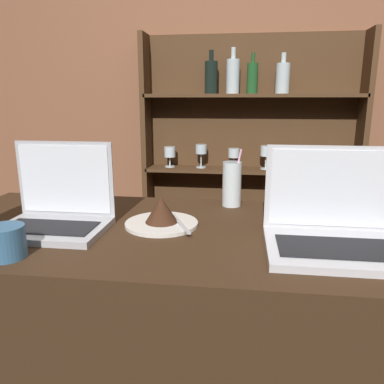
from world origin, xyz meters
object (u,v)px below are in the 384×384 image
(cake_plate, at_px, (162,215))
(coffee_cup, at_px, (6,242))
(laptop_far, at_px, (337,227))
(water_glass, at_px, (232,184))
(laptop_near, at_px, (57,209))

(cake_plate, relative_size, coffee_cup, 2.42)
(laptop_far, relative_size, cake_plate, 1.63)
(laptop_far, xyz_separation_m, water_glass, (-0.27, 0.34, 0.02))
(cake_plate, bearing_deg, laptop_near, -168.18)
(laptop_near, relative_size, cake_plate, 1.38)
(cake_plate, distance_m, water_glass, 0.31)
(water_glass, distance_m, coffee_cup, 0.71)
(laptop_near, xyz_separation_m, laptop_far, (0.75, -0.04, -0.00))
(laptop_far, height_order, coffee_cup, laptop_far)
(cake_plate, height_order, water_glass, water_glass)
(laptop_near, bearing_deg, laptop_far, -3.42)
(water_glass, relative_size, coffee_cup, 2.24)
(water_glass, bearing_deg, cake_plate, -129.41)
(laptop_near, xyz_separation_m, cake_plate, (0.29, 0.06, -0.02))
(laptop_near, height_order, water_glass, laptop_near)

